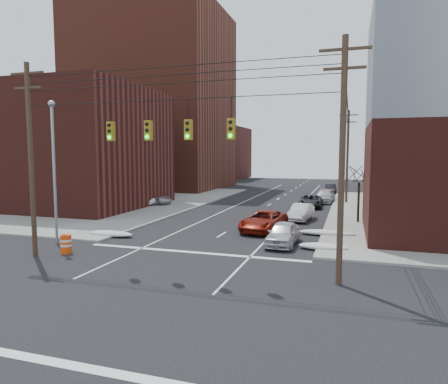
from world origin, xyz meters
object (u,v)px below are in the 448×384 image
Objects in this scene: lot_car_b at (153,198)px; lot_car_a at (140,199)px; lot_car_d at (134,193)px; parked_car_c at (311,201)px; lot_car_c at (57,204)px; parked_car_f at (331,188)px; parked_car_a at (283,234)px; parked_car_e at (327,194)px; parked_car_b at (301,212)px; red_pickup at (264,221)px; parked_car_d at (325,196)px; construction_barrel at (66,244)px.

lot_car_a is at bearing 142.53° from lot_car_b.
lot_car_b is 1.05× the size of lot_car_d.
lot_car_d is at bearing 53.88° from lot_car_b.
lot_car_c is (-24.58, -10.98, 0.08)m from parked_car_c.
parked_car_f is 29.15m from lot_car_d.
parked_car_e is at bearing 88.77° from parked_car_a.
parked_car_c is (0.00, 19.05, -0.05)m from parked_car_a.
lot_car_c is at bearing 141.28° from lot_car_b.
parked_car_f is at bearing 92.79° from parked_car_e.
lot_car_d is at bearing 162.99° from parked_car_b.
red_pickup reaches higher than lot_car_b.
red_pickup is at bearing -101.42° from parked_car_c.
parked_car_e is (0.07, 2.95, 0.01)m from parked_car_d.
parked_car_d is 21.91m from lot_car_a.
lot_car_b is (-17.54, 15.47, 0.04)m from parked_car_a.
red_pickup is at bearing -104.34° from parked_car_b.
lot_car_a is 0.90× the size of lot_car_d.
parked_car_e is 31.99m from lot_car_c.
parked_car_b is at bearing -91.01° from parked_car_d.
parked_car_b is at bearing -88.39° from lot_car_a.
parked_car_b is 1.12× the size of lot_car_a.
parked_car_a is at bearing -89.52° from parked_car_e.
parked_car_a is 23.45m from lot_car_a.
parked_car_b is 1.02× the size of lot_car_c.
parked_car_e is 1.00× the size of lot_car_d.
parked_car_e reaches higher than parked_car_b.
lot_car_a is (-16.35, 10.11, 0.03)m from red_pickup.
parked_car_f is at bearing 93.26° from parked_car_d.
lot_car_c is (-7.04, -7.41, -0.01)m from lot_car_b.
parked_car_a is 24.00m from parked_car_d.
construction_barrel is at bearing -160.66° from lot_car_b.
lot_car_d is (-20.21, 15.38, 0.12)m from red_pickup.
parked_car_a reaches higher than parked_car_e.
parked_car_e is 0.95× the size of lot_car_b.
parked_car_e reaches higher than construction_barrel.
parked_car_a is at bearing -88.98° from parked_car_d.
lot_car_c is at bearing 151.10° from lot_car_a.
lot_car_c reaches higher than construction_barrel.
red_pickup is 1.27× the size of parked_car_a.
construction_barrel is at bearing -151.49° from parked_car_a.
lot_car_b is at bearing -24.19° from lot_car_c.
parked_car_b is 3.94× the size of construction_barrel.
lot_car_c is at bearing -140.71° from parked_car_e.
parked_car_e is (1.26, 16.89, 0.02)m from parked_car_b.
lot_car_b is (-17.54, -3.58, 0.08)m from parked_car_c.
lot_car_b is at bearing 104.53° from construction_barrel.
red_pickup reaches higher than lot_car_a.
parked_car_a is at bearing -113.02° from lot_car_a.
parked_car_a is at bearing -88.82° from lot_car_c.
red_pickup is 1.10× the size of parked_car_c.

